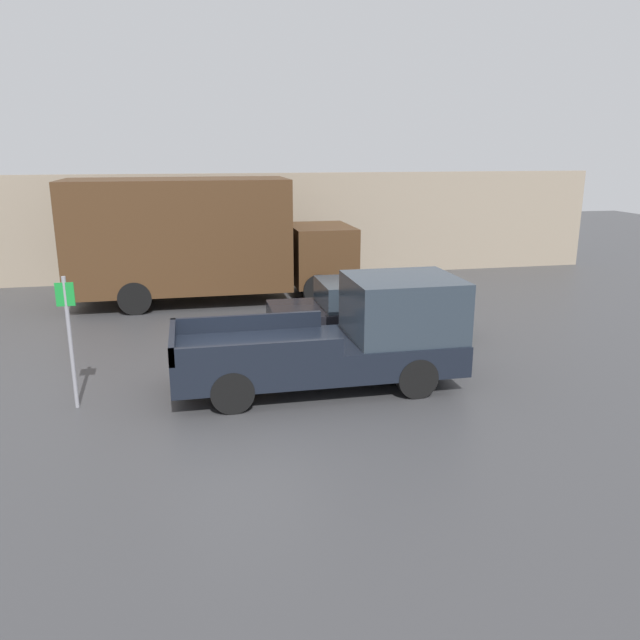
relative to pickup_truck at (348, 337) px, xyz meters
The scene contains 6 objects.
ground_plane 2.29m from the pickup_truck, behind, with size 60.00×60.00×0.00m, color #3D3D3F.
building_wall 10.92m from the pickup_truck, 101.04° to the left, with size 28.00×0.15×3.58m.
pickup_truck is the anchor object (origin of this frame).
car 3.07m from the pickup_truck, 66.65° to the left, with size 4.53×1.91×1.41m.
delivery_truck 7.94m from the pickup_truck, 108.84° to the left, with size 8.15×2.63×3.55m.
parking_sign 4.92m from the pickup_truck, behind, with size 0.30×0.07×2.33m.
Camera 1 is at (-0.75, -10.82, 4.35)m, focal length 35.00 mm.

